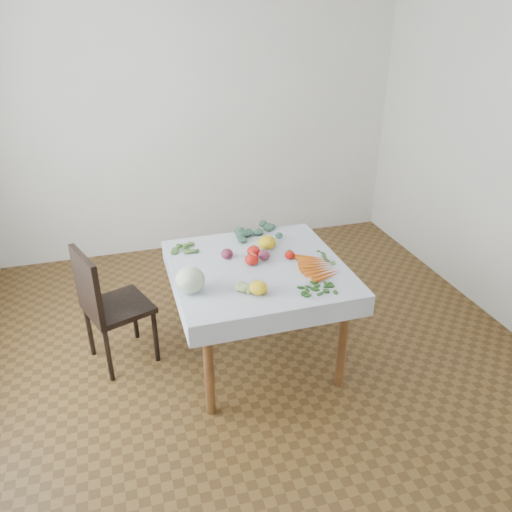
{
  "coord_description": "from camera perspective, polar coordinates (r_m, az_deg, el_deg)",
  "views": [
    {
      "loc": [
        -0.84,
        -2.78,
        2.33
      ],
      "look_at": [
        -0.01,
        0.02,
        0.82
      ],
      "focal_mm": 35.0,
      "sensor_mm": 36.0,
      "label": 1
    }
  ],
  "objects": [
    {
      "name": "table",
      "position": [
        3.35,
        0.2,
        -2.65
      ],
      "size": [
        1.0,
        1.0,
        0.75
      ],
      "color": "brown",
      "rests_on": "ground"
    },
    {
      "name": "chair",
      "position": [
        3.52,
        -16.85,
        -4.97
      ],
      "size": [
        0.52,
        0.52,
        0.9
      ],
      "color": "black",
      "rests_on": "ground"
    },
    {
      "name": "tablecloth",
      "position": [
        3.3,
        0.2,
        -1.16
      ],
      "size": [
        1.12,
        1.12,
        0.01
      ],
      "primitive_type": "cube",
      "color": "white",
      "rests_on": "table"
    },
    {
      "name": "basil_bunch",
      "position": [
        3.06,
        6.98,
        -3.68
      ],
      "size": [
        0.23,
        0.17,
        0.01
      ],
      "color": "#24531A",
      "rests_on": "tablecloth"
    },
    {
      "name": "kale_bunch",
      "position": [
        3.74,
        0.22,
        2.8
      ],
      "size": [
        0.32,
        0.25,
        0.04
      ],
      "color": "#385C45",
      "rests_on": "tablecloth"
    },
    {
      "name": "carrot_bunch",
      "position": [
        3.28,
        7.02,
        -1.19
      ],
      "size": [
        0.22,
        0.39,
        0.03
      ],
      "color": "#E45A19",
      "rests_on": "tablecloth"
    },
    {
      "name": "heirloom_back",
      "position": [
        3.51,
        1.27,
        1.59
      ],
      "size": [
        0.16,
        0.16,
        0.09
      ],
      "primitive_type": "ellipsoid",
      "rotation": [
        0.0,
        0.0,
        -0.23
      ],
      "color": "gold",
      "rests_on": "tablecloth"
    },
    {
      "name": "tomato_c",
      "position": [
        3.4,
        -0.28,
        0.54
      ],
      "size": [
        0.12,
        0.12,
        0.08
      ],
      "primitive_type": "ellipsoid",
      "rotation": [
        0.0,
        0.0,
        -0.38
      ],
      "color": "#BA150C",
      "rests_on": "tablecloth"
    },
    {
      "name": "tomatillo_cluster",
      "position": [
        3.02,
        -1.13,
        -3.52
      ],
      "size": [
        0.14,
        0.12,
        0.04
      ],
      "color": "#BACC75",
      "rests_on": "tablecloth"
    },
    {
      "name": "dill_bunch",
      "position": [
        3.52,
        -8.01,
        0.77
      ],
      "size": [
        0.18,
        0.18,
        0.02
      ],
      "color": "#4A7636",
      "rests_on": "tablecloth"
    },
    {
      "name": "heirloom_front",
      "position": [
        2.97,
        0.3,
        -3.66
      ],
      "size": [
        0.14,
        0.14,
        0.08
      ],
      "primitive_type": "ellipsoid",
      "rotation": [
        0.0,
        0.0,
        0.35
      ],
      "color": "gold",
      "rests_on": "tablecloth"
    },
    {
      "name": "tomato_b",
      "position": [
        3.29,
        -0.49,
        -0.4
      ],
      "size": [
        0.1,
        0.1,
        0.08
      ],
      "primitive_type": "ellipsoid",
      "rotation": [
        0.0,
        0.0,
        0.06
      ],
      "color": "#BA150C",
      "rests_on": "tablecloth"
    },
    {
      "name": "ground",
      "position": [
        3.72,
        0.18,
        -11.41
      ],
      "size": [
        4.0,
        4.0,
        0.0
      ],
      "primitive_type": "plane",
      "color": "brown"
    },
    {
      "name": "onion_a",
      "position": [
        3.38,
        -3.34,
        0.26
      ],
      "size": [
        0.09,
        0.09,
        0.07
      ],
      "primitive_type": "ellipsoid",
      "rotation": [
        0.0,
        0.0,
        -0.09
      ],
      "color": "#551830",
      "rests_on": "tablecloth"
    },
    {
      "name": "cabbage",
      "position": [
        3.0,
        -7.52,
        -2.72
      ],
      "size": [
        0.19,
        0.19,
        0.16
      ],
      "primitive_type": "ellipsoid",
      "rotation": [
        0.0,
        0.0,
        0.07
      ],
      "color": "beige",
      "rests_on": "tablecloth"
    },
    {
      "name": "back_wall",
      "position": [
        4.95,
        -6.79,
        15.75
      ],
      "size": [
        4.0,
        0.04,
        2.7
      ],
      "primitive_type": "cube",
      "color": "white",
      "rests_on": "ground"
    },
    {
      "name": "tomato_d",
      "position": [
        3.38,
        3.88,
        0.13
      ],
      "size": [
        0.08,
        0.08,
        0.06
      ],
      "primitive_type": "ellipsoid",
      "rotation": [
        0.0,
        0.0,
        -0.19
      ],
      "color": "#BA150C",
      "rests_on": "tablecloth"
    },
    {
      "name": "onion_b",
      "position": [
        3.36,
        0.93,
        0.11
      ],
      "size": [
        0.11,
        0.11,
        0.07
      ],
      "primitive_type": "ellipsoid",
      "rotation": [
        0.0,
        0.0,
        -0.42
      ],
      "color": "#551830",
      "rests_on": "tablecloth"
    },
    {
      "name": "tomato_a",
      "position": [
        3.55,
        1.21,
        1.63
      ],
      "size": [
        0.09,
        0.09,
        0.07
      ],
      "primitive_type": "ellipsoid",
      "rotation": [
        0.0,
        0.0,
        -0.2
      ],
      "color": "#BA150C",
      "rests_on": "tablecloth"
    }
  ]
}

